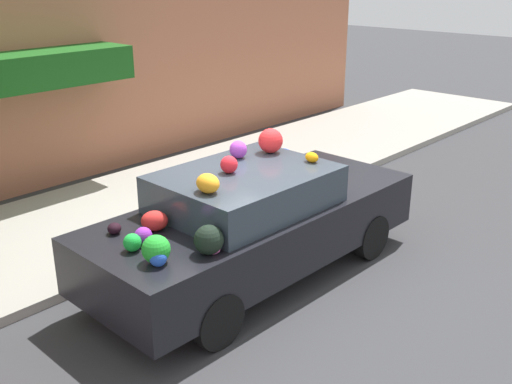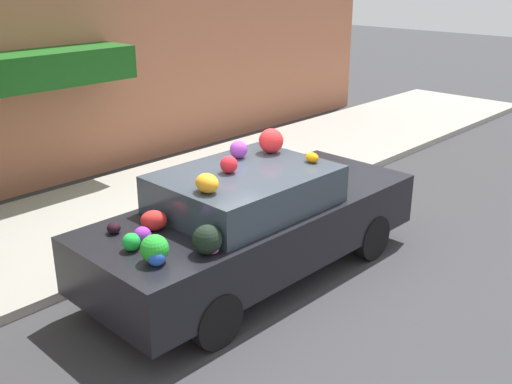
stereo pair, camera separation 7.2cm
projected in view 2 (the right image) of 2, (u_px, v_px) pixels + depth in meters
ground_plane at (250, 271)px, 7.80m from camera, size 60.00×60.00×0.00m
sidewalk_curb at (128, 212)px, 9.51m from camera, size 24.00×3.20×0.13m
building_facade at (38, 52)px, 10.08m from camera, size 18.00×1.20×4.78m
fire_hydrant at (181, 204)px, 8.72m from camera, size 0.20×0.20×0.70m
art_car at (254, 220)px, 7.43m from camera, size 4.57×1.83×1.76m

